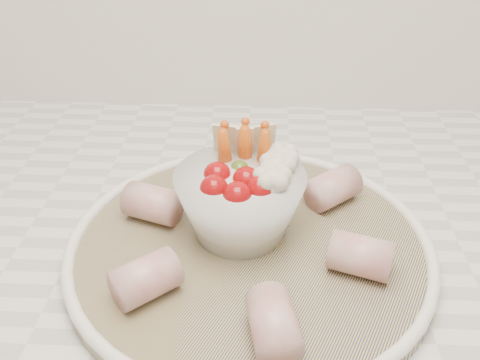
{
  "coord_description": "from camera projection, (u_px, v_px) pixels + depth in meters",
  "views": [
    {
      "loc": [
        -0.15,
        0.99,
        1.27
      ],
      "look_at": [
        -0.17,
        1.42,
        1.0
      ],
      "focal_mm": 40.0,
      "sensor_mm": 36.0,
      "label": 1
    }
  ],
  "objects": [
    {
      "name": "veggie_bowl",
      "position": [
        242.0,
        198.0,
        0.52
      ],
      "size": [
        0.13,
        0.13,
        0.11
      ],
      "color": "silver",
      "rests_on": "serving_platter"
    },
    {
      "name": "cured_meat_rolls",
      "position": [
        250.0,
        228.0,
        0.52
      ],
      "size": [
        0.27,
        0.3,
        0.04
      ],
      "color": "#B75357",
      "rests_on": "serving_platter"
    },
    {
      "name": "serving_platter",
      "position": [
        250.0,
        246.0,
        0.53
      ],
      "size": [
        0.48,
        0.48,
        0.02
      ],
      "color": "navy",
      "rests_on": "kitchen_counter"
    }
  ]
}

